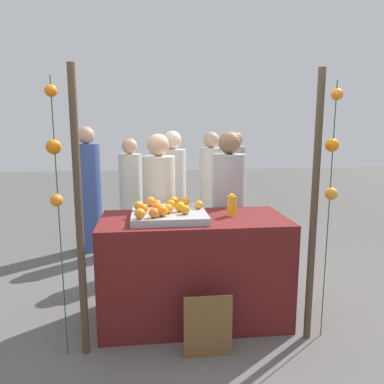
{
  "coord_description": "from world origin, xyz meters",
  "views": [
    {
      "loc": [
        -0.38,
        -3.07,
        1.7
      ],
      "look_at": [
        0.0,
        0.15,
        1.13
      ],
      "focal_mm": 34.29,
      "sensor_mm": 36.0,
      "label": 1
    }
  ],
  "objects_px": {
    "orange_1": "(151,201)",
    "vendor_right": "(228,218)",
    "orange_0": "(157,207)",
    "stall_counter": "(194,269)",
    "chalkboard_sign": "(208,327)",
    "juice_bottle": "(232,206)",
    "vendor_left": "(159,220)"
  },
  "relations": [
    {
      "from": "orange_1",
      "to": "juice_bottle",
      "type": "height_order",
      "value": "juice_bottle"
    },
    {
      "from": "orange_1",
      "to": "vendor_right",
      "type": "relative_size",
      "value": 0.05
    },
    {
      "from": "stall_counter",
      "to": "vendor_left",
      "type": "height_order",
      "value": "vendor_left"
    },
    {
      "from": "orange_0",
      "to": "orange_1",
      "type": "relative_size",
      "value": 0.94
    },
    {
      "from": "stall_counter",
      "to": "vendor_right",
      "type": "bearing_deg",
      "value": 52.64
    },
    {
      "from": "juice_bottle",
      "to": "vendor_right",
      "type": "distance_m",
      "value": 0.59
    },
    {
      "from": "orange_1",
      "to": "vendor_left",
      "type": "height_order",
      "value": "vendor_left"
    },
    {
      "from": "juice_bottle",
      "to": "chalkboard_sign",
      "type": "bearing_deg",
      "value": -116.57
    },
    {
      "from": "chalkboard_sign",
      "to": "vendor_left",
      "type": "distance_m",
      "value": 1.33
    },
    {
      "from": "chalkboard_sign",
      "to": "vendor_left",
      "type": "relative_size",
      "value": 0.3
    },
    {
      "from": "stall_counter",
      "to": "juice_bottle",
      "type": "height_order",
      "value": "juice_bottle"
    },
    {
      "from": "orange_0",
      "to": "stall_counter",
      "type": "bearing_deg",
      "value": 0.6
    },
    {
      "from": "chalkboard_sign",
      "to": "orange_1",
      "type": "bearing_deg",
      "value": 116.35
    },
    {
      "from": "stall_counter",
      "to": "chalkboard_sign",
      "type": "relative_size",
      "value": 3.26
    },
    {
      "from": "stall_counter",
      "to": "orange_1",
      "type": "relative_size",
      "value": 18.43
    },
    {
      "from": "vendor_right",
      "to": "vendor_left",
      "type": "bearing_deg",
      "value": 177.03
    },
    {
      "from": "orange_0",
      "to": "vendor_right",
      "type": "height_order",
      "value": "vendor_right"
    },
    {
      "from": "orange_1",
      "to": "chalkboard_sign",
      "type": "xyz_separation_m",
      "value": [
        0.41,
        -0.82,
        -0.8
      ]
    },
    {
      "from": "juice_bottle",
      "to": "vendor_left",
      "type": "xyz_separation_m",
      "value": [
        -0.62,
        0.56,
        -0.26
      ]
    },
    {
      "from": "orange_0",
      "to": "orange_1",
      "type": "bearing_deg",
      "value": 102.05
    },
    {
      "from": "stall_counter",
      "to": "juice_bottle",
      "type": "xyz_separation_m",
      "value": [
        0.34,
        0.03,
        0.56
      ]
    },
    {
      "from": "chalkboard_sign",
      "to": "juice_bottle",
      "type": "bearing_deg",
      "value": 63.43
    },
    {
      "from": "stall_counter",
      "to": "vendor_left",
      "type": "xyz_separation_m",
      "value": [
        -0.29,
        0.6,
        0.3
      ]
    },
    {
      "from": "stall_counter",
      "to": "orange_1",
      "type": "distance_m",
      "value": 0.72
    },
    {
      "from": "stall_counter",
      "to": "vendor_right",
      "type": "relative_size",
      "value": 0.97
    },
    {
      "from": "vendor_left",
      "to": "orange_1",
      "type": "bearing_deg",
      "value": -103.74
    },
    {
      "from": "chalkboard_sign",
      "to": "vendor_right",
      "type": "bearing_deg",
      "value": 70.97
    },
    {
      "from": "orange_1",
      "to": "vendor_left",
      "type": "relative_size",
      "value": 0.05
    },
    {
      "from": "stall_counter",
      "to": "orange_1",
      "type": "xyz_separation_m",
      "value": [
        -0.37,
        0.24,
        0.57
      ]
    },
    {
      "from": "orange_0",
      "to": "chalkboard_sign",
      "type": "bearing_deg",
      "value": -58.34
    },
    {
      "from": "orange_1",
      "to": "chalkboard_sign",
      "type": "height_order",
      "value": "orange_1"
    },
    {
      "from": "stall_counter",
      "to": "vendor_right",
      "type": "distance_m",
      "value": 0.77
    }
  ]
}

